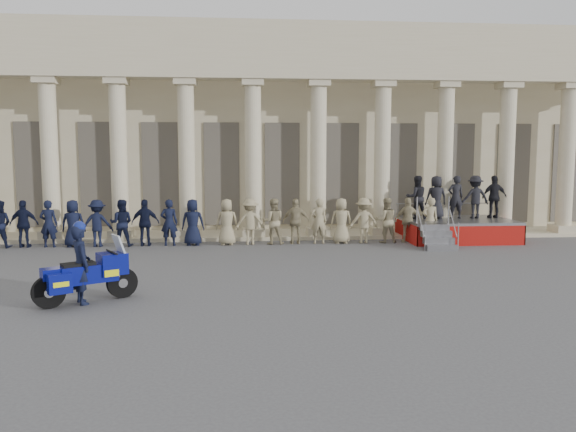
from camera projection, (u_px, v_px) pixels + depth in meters
The scene contains 6 objects.
ground at pixel (211, 286), 14.49m from camera, with size 90.00×90.00×0.00m, color #4B4B4E.
building at pixel (224, 132), 28.61m from camera, with size 40.00×12.50×9.00m.
officer_rank at pixel (174, 222), 20.87m from camera, with size 20.35×0.66×1.74m.
reviewing_stand at pixel (456, 205), 22.19m from camera, with size 4.19×4.02×2.56m.
motorcycle at pixel (87, 274), 12.76m from camera, with size 2.11×1.56×1.51m.
rider at pixel (81, 263), 12.65m from camera, with size 0.70×0.78×1.89m.
Camera 1 is at (0.79, -14.33, 3.35)m, focal length 35.00 mm.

